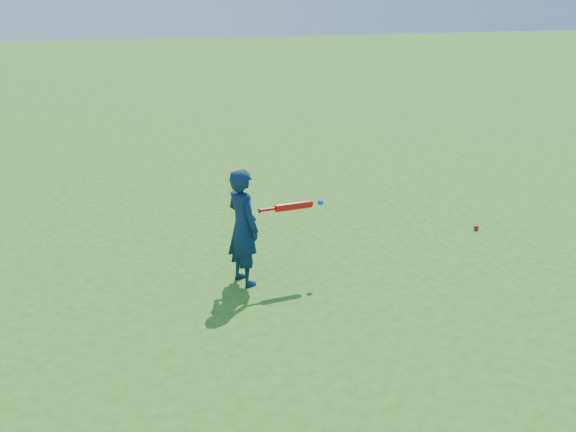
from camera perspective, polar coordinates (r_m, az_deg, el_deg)
The scene contains 4 objects.
ground at distance 7.44m, azimuth -0.16°, elevation -3.53°, with size 80.00×80.00×0.00m, color #286518.
child at distance 6.56m, azimuth -4.03°, elevation -0.99°, with size 0.45×0.29×1.23m, color #0E2145.
ground_ball_red at distance 8.57m, azimuth 16.38°, elevation -1.00°, with size 0.06×0.06×0.06m, color red.
bat_swing at distance 6.66m, azimuth 0.67°, elevation 0.91°, with size 0.73×0.12×0.08m.
Camera 1 is at (-2.04, -6.56, 2.86)m, focal length 40.00 mm.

